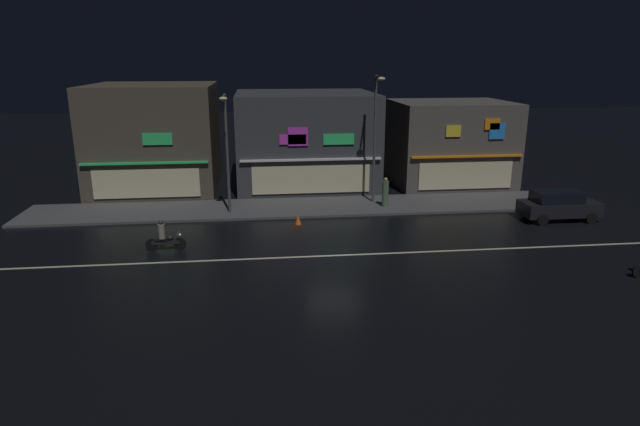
{
  "coord_description": "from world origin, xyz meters",
  "views": [
    {
      "loc": [
        -3.34,
        -23.41,
        8.91
      ],
      "look_at": [
        -0.43,
        1.87,
        1.55
      ],
      "focal_mm": 30.41,
      "sensor_mm": 36.0,
      "label": 1
    }
  ],
  "objects_px": {
    "pedestrian_on_sidewalk": "(385,193)",
    "traffic_cone": "(298,220)",
    "streetlamp_mid": "(375,130)",
    "motorcycle_lead": "(164,238)",
    "streetlamp_west": "(227,144)",
    "parked_car_near_kerb": "(558,205)"
  },
  "relations": [
    {
      "from": "traffic_cone",
      "to": "streetlamp_mid",
      "type": "bearing_deg",
      "value": 35.85
    },
    {
      "from": "streetlamp_mid",
      "to": "traffic_cone",
      "type": "xyz_separation_m",
      "value": [
        -5.0,
        -3.61,
        -4.39
      ]
    },
    {
      "from": "streetlamp_mid",
      "to": "traffic_cone",
      "type": "bearing_deg",
      "value": -144.15
    },
    {
      "from": "parked_car_near_kerb",
      "to": "traffic_cone",
      "type": "relative_size",
      "value": 7.82
    },
    {
      "from": "streetlamp_west",
      "to": "streetlamp_mid",
      "type": "relative_size",
      "value": 0.88
    },
    {
      "from": "streetlamp_mid",
      "to": "motorcycle_lead",
      "type": "xyz_separation_m",
      "value": [
        -11.64,
        -7.04,
        -4.03
      ]
    },
    {
      "from": "streetlamp_west",
      "to": "motorcycle_lead",
      "type": "distance_m",
      "value": 7.2
    },
    {
      "from": "streetlamp_west",
      "to": "traffic_cone",
      "type": "relative_size",
      "value": 12.39
    },
    {
      "from": "streetlamp_mid",
      "to": "parked_car_near_kerb",
      "type": "xyz_separation_m",
      "value": [
        9.66,
        -4.44,
        -3.79
      ]
    },
    {
      "from": "motorcycle_lead",
      "to": "traffic_cone",
      "type": "height_order",
      "value": "motorcycle_lead"
    },
    {
      "from": "pedestrian_on_sidewalk",
      "to": "traffic_cone",
      "type": "distance_m",
      "value": 6.12
    },
    {
      "from": "pedestrian_on_sidewalk",
      "to": "motorcycle_lead",
      "type": "distance_m",
      "value": 13.55
    },
    {
      "from": "streetlamp_mid",
      "to": "parked_car_near_kerb",
      "type": "relative_size",
      "value": 1.8
    },
    {
      "from": "streetlamp_mid",
      "to": "traffic_cone",
      "type": "distance_m",
      "value": 7.57
    },
    {
      "from": "streetlamp_mid",
      "to": "streetlamp_west",
      "type": "bearing_deg",
      "value": -170.67
    },
    {
      "from": "pedestrian_on_sidewalk",
      "to": "streetlamp_west",
      "type": "bearing_deg",
      "value": 133.75
    },
    {
      "from": "parked_car_near_kerb",
      "to": "pedestrian_on_sidewalk",
      "type": "bearing_deg",
      "value": -20.53
    },
    {
      "from": "streetlamp_mid",
      "to": "pedestrian_on_sidewalk",
      "type": "bearing_deg",
      "value": -63.86
    },
    {
      "from": "pedestrian_on_sidewalk",
      "to": "motorcycle_lead",
      "type": "bearing_deg",
      "value": 157.45
    },
    {
      "from": "pedestrian_on_sidewalk",
      "to": "parked_car_near_kerb",
      "type": "distance_m",
      "value": 9.79
    },
    {
      "from": "parked_car_near_kerb",
      "to": "traffic_cone",
      "type": "height_order",
      "value": "parked_car_near_kerb"
    },
    {
      "from": "motorcycle_lead",
      "to": "streetlamp_mid",
      "type": "bearing_deg",
      "value": 37.93
    }
  ]
}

